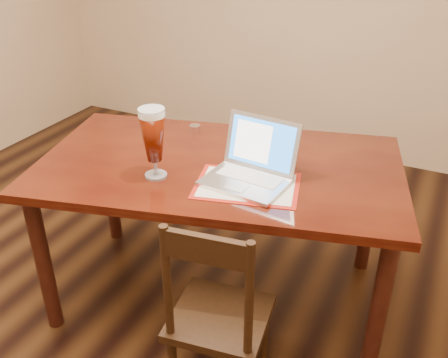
% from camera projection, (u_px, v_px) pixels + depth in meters
% --- Properties ---
extents(ground, '(5.00, 5.00, 0.00)m').
position_uv_depth(ground, '(127.00, 324.00, 2.59)').
color(ground, black).
rests_on(ground, ground).
extents(dining_table, '(1.93, 1.38, 1.15)m').
position_uv_depth(dining_table, '(218.00, 179.00, 2.45)').
color(dining_table, '#471709').
rests_on(dining_table, ground).
extents(dining_chair, '(0.44, 0.43, 0.93)m').
position_uv_depth(dining_chair, '(218.00, 317.00, 2.04)').
color(dining_chair, black).
rests_on(dining_chair, ground).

